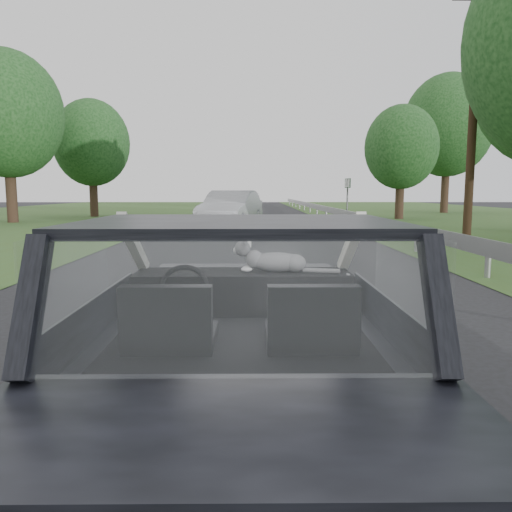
{
  "coord_description": "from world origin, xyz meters",
  "views": [
    {
      "loc": [
        0.06,
        -3.04,
        1.59
      ],
      "look_at": [
        0.1,
        0.51,
        1.13
      ],
      "focal_mm": 35.0,
      "sensor_mm": 36.0,
      "label": 1
    }
  ],
  "objects_px": {
    "cat": "(277,261)",
    "other_car": "(231,210)",
    "highway_sign": "(347,198)",
    "utility_pole": "(473,110)",
    "subject_car": "(241,331)"
  },
  "relations": [
    {
      "from": "utility_pole",
      "to": "other_car",
      "type": "bearing_deg",
      "value": 150.91
    },
    {
      "from": "highway_sign",
      "to": "utility_pole",
      "type": "relative_size",
      "value": 0.28
    },
    {
      "from": "cat",
      "to": "utility_pole",
      "type": "height_order",
      "value": "utility_pole"
    },
    {
      "from": "other_car",
      "to": "utility_pole",
      "type": "height_order",
      "value": "utility_pole"
    },
    {
      "from": "subject_car",
      "to": "utility_pole",
      "type": "distance_m",
      "value": 15.2
    },
    {
      "from": "other_car",
      "to": "subject_car",
      "type": "bearing_deg",
      "value": -75.69
    },
    {
      "from": "cat",
      "to": "other_car",
      "type": "height_order",
      "value": "other_car"
    },
    {
      "from": "highway_sign",
      "to": "cat",
      "type": "bearing_deg",
      "value": -110.7
    },
    {
      "from": "highway_sign",
      "to": "utility_pole",
      "type": "bearing_deg",
      "value": -93.8
    },
    {
      "from": "other_car",
      "to": "utility_pole",
      "type": "relative_size",
      "value": 0.6
    },
    {
      "from": "cat",
      "to": "other_car",
      "type": "bearing_deg",
      "value": 100.96
    },
    {
      "from": "cat",
      "to": "utility_pole",
      "type": "bearing_deg",
      "value": 68.73
    },
    {
      "from": "subject_car",
      "to": "highway_sign",
      "type": "bearing_deg",
      "value": 77.83
    },
    {
      "from": "subject_car",
      "to": "highway_sign",
      "type": "distance_m",
      "value": 27.67
    },
    {
      "from": "subject_car",
      "to": "other_car",
      "type": "height_order",
      "value": "other_car"
    }
  ]
}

